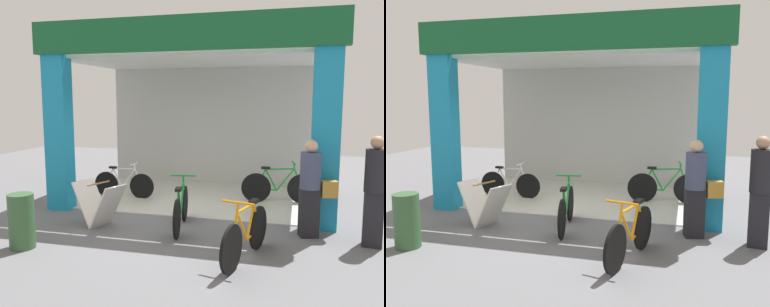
% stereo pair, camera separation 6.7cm
% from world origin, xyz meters
% --- Properties ---
extents(ground_plane, '(19.43, 19.43, 0.00)m').
position_xyz_m(ground_plane, '(0.00, 0.00, 0.00)').
color(ground_plane, slate).
rests_on(ground_plane, ground).
extents(shop_facade, '(5.91, 3.63, 3.78)m').
position_xyz_m(shop_facade, '(0.00, 1.75, 2.05)').
color(shop_facade, beige).
rests_on(shop_facade, ground).
extents(bicycle_inside_0, '(1.49, 0.41, 0.82)m').
position_xyz_m(bicycle_inside_0, '(-1.75, 1.21, 0.33)').
color(bicycle_inside_0, black).
rests_on(bicycle_inside_0, ground).
extents(bicycle_inside_1, '(1.65, 0.46, 0.91)m').
position_xyz_m(bicycle_inside_1, '(1.78, 1.64, 0.37)').
color(bicycle_inside_1, black).
rests_on(bicycle_inside_1, ground).
extents(bicycle_parked_0, '(0.54, 1.66, 0.94)m').
position_xyz_m(bicycle_parked_0, '(1.49, -1.78, 0.37)').
color(bicycle_parked_0, black).
rests_on(bicycle_parked_0, ground).
extents(bicycle_parked_1, '(0.46, 1.67, 0.92)m').
position_xyz_m(bicycle_parked_1, '(0.19, -0.66, 0.37)').
color(bicycle_parked_1, black).
rests_on(bicycle_parked_1, ground).
extents(sandwich_board_sign, '(1.04, 0.80, 0.81)m').
position_xyz_m(sandwich_board_sign, '(-1.28, -0.88, 0.40)').
color(sandwich_board_sign, silver).
rests_on(sandwich_board_sign, ground).
extents(pedestrian_0, '(0.36, 0.36, 1.74)m').
position_xyz_m(pedestrian_0, '(3.33, -0.72, 0.89)').
color(pedestrian_0, black).
rests_on(pedestrian_0, ground).
extents(pedestrian_1, '(0.66, 0.41, 1.64)m').
position_xyz_m(pedestrian_1, '(2.40, -0.50, 0.84)').
color(pedestrian_1, black).
rests_on(pedestrian_1, ground).
extents(trash_bin, '(0.39, 0.39, 0.85)m').
position_xyz_m(trash_bin, '(-1.93, -2.19, 0.43)').
color(trash_bin, '#335933').
rests_on(trash_bin, ground).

